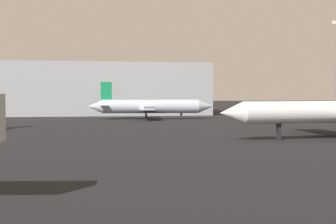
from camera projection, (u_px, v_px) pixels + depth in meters
The scene contains 2 objects.
airplane_far_left at pixel (150, 106), 99.89m from camera, with size 26.83×17.01×7.92m.
terminal_building at pixel (31, 89), 121.01m from camera, with size 90.09×25.37×13.08m, color #999EA3.
Camera 1 is at (-2.79, -7.76, 5.72)m, focal length 50.25 mm.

